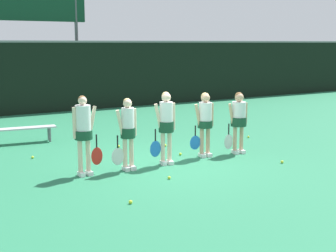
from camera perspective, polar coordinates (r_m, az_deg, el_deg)
ground_plane at (r=11.29m, az=-0.07°, el=-4.52°), size 140.00×140.00×0.00m
fence_windscreen at (r=19.84m, az=-14.38°, el=5.84°), size 60.00×0.08×2.94m
scoreboard at (r=20.96m, az=-15.96°, el=13.51°), size 4.38×0.15×5.39m
bench_courtside at (r=14.03m, az=-17.76°, el=-0.45°), size 2.12×0.60×0.45m
player_0 at (r=10.20m, az=-10.25°, el=-0.33°), size 0.65×0.38×1.75m
player_1 at (r=10.52m, az=-4.96°, el=-0.37°), size 0.63×0.33×1.64m
player_2 at (r=10.96m, az=-0.25°, el=0.50°), size 0.64×0.36×1.73m
player_3 at (r=11.75m, az=4.52°, el=0.87°), size 0.67×0.37×1.63m
player_4 at (r=12.22m, az=8.59°, el=1.06°), size 0.68×0.41×1.60m
tennis_ball_0 at (r=11.58m, az=13.74°, el=-4.27°), size 0.07×0.07×0.07m
tennis_ball_1 at (r=8.52m, az=-4.59°, el=-9.22°), size 0.07×0.07×0.07m
tennis_ball_2 at (r=13.05m, az=8.06°, el=-2.46°), size 0.07×0.07×0.07m
tennis_ball_3 at (r=9.97m, az=0.15°, el=-6.31°), size 0.07×0.07×0.07m
tennis_ball_5 at (r=12.03m, az=1.52°, el=-3.43°), size 0.07×0.07×0.07m
tennis_ball_6 at (r=11.63m, az=-9.73°, el=-4.07°), size 0.06×0.06×0.06m
tennis_ball_7 at (r=12.18m, az=-16.18°, el=-3.68°), size 0.07×0.07×0.07m
tennis_ball_8 at (r=14.42m, az=9.77°, el=-1.31°), size 0.06×0.06×0.06m
tennis_ball_9 at (r=12.99m, az=-6.04°, el=-2.46°), size 0.07×0.07×0.07m
tennis_ball_10 at (r=13.03m, az=-0.34°, el=-2.37°), size 0.07×0.07×0.07m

